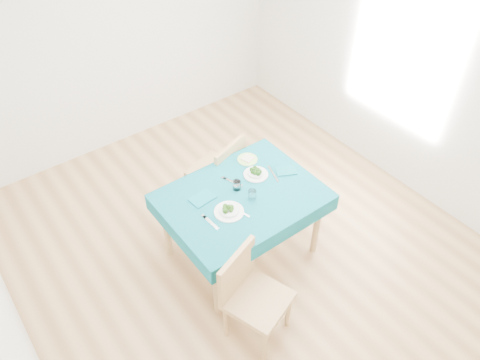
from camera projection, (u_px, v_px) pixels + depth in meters
room_shell at (240, 134)px, 3.71m from camera, size 4.02×4.52×2.73m
table at (242, 225)px, 4.29m from camera, size 1.34×1.02×0.76m
chair_near at (259, 290)px, 3.55m from camera, size 0.58×0.61×1.12m
chair_far at (214, 161)px, 4.68m from camera, size 0.57×0.60×1.12m
bowl_near at (229, 209)px, 3.86m from camera, size 0.25×0.25×0.08m
bowl_far at (256, 172)px, 4.20m from camera, size 0.22×0.22×0.07m
fork_near at (211, 222)px, 3.79m from camera, size 0.04×0.19×0.00m
knife_near at (239, 210)px, 3.90m from camera, size 0.07×0.23×0.00m
fork_far at (233, 182)px, 4.16m from camera, size 0.09×0.20×0.00m
knife_far at (273, 174)px, 4.24m from camera, size 0.09×0.23×0.00m
napkin_near at (202, 198)px, 3.99m from camera, size 0.22×0.16×0.01m
napkin_far at (286, 171)px, 4.26m from camera, size 0.22×0.20×0.01m
tumbler_center at (237, 185)px, 4.06m from camera, size 0.07×0.07×0.09m
tumbler_side at (252, 195)px, 3.97m from camera, size 0.07×0.07×0.09m
side_plate at (247, 159)px, 4.38m from camera, size 0.19×0.19×0.01m
bread_slice at (247, 158)px, 4.37m from camera, size 0.12×0.12×0.01m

